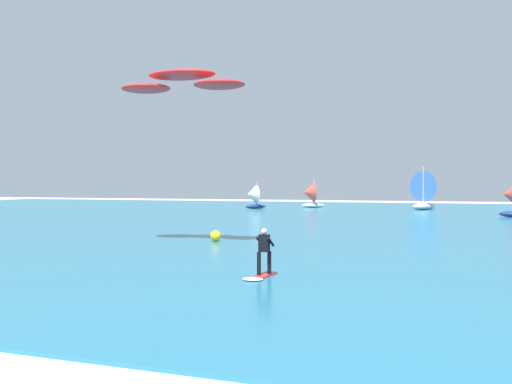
# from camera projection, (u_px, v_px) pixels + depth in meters

# --- Properties ---
(ocean) EXTENTS (160.00, 90.00, 0.10)m
(ocean) POSITION_uv_depth(u_px,v_px,m) (365.00, 218.00, 52.92)
(ocean) COLOR #236B89
(ocean) RESTS_ON ground
(kitesurfer) EXTENTS (0.76, 1.99, 1.67)m
(kitesurfer) POSITION_uv_depth(u_px,v_px,m) (262.00, 259.00, 18.93)
(kitesurfer) COLOR red
(kitesurfer) RESTS_ON ocean
(kite) EXTENTS (7.19, 2.64, 1.07)m
(kite) POSITION_uv_depth(u_px,v_px,m) (182.00, 82.00, 29.42)
(kite) COLOR red
(sailboat_leading) EXTENTS (3.51, 3.13, 3.92)m
(sailboat_leading) POSITION_uv_depth(u_px,v_px,m) (310.00, 195.00, 75.49)
(sailboat_leading) COLOR silver
(sailboat_leading) RESTS_ON ocean
(sailboat_center_horizon) EXTENTS (4.41, 4.93, 5.49)m
(sailboat_center_horizon) POSITION_uv_depth(u_px,v_px,m) (427.00, 190.00, 69.82)
(sailboat_center_horizon) COLOR silver
(sailboat_center_horizon) RESTS_ON ocean
(sailboat_near_shore) EXTENTS (3.13, 3.03, 3.50)m
(sailboat_near_shore) POSITION_uv_depth(u_px,v_px,m) (253.00, 197.00, 72.64)
(sailboat_near_shore) COLOR navy
(sailboat_near_shore) RESTS_ON ocean
(marker_buoy) EXTENTS (0.61, 0.61, 0.61)m
(marker_buoy) POSITION_uv_depth(u_px,v_px,m) (216.00, 236.00, 30.73)
(marker_buoy) COLOR yellow
(marker_buoy) RESTS_ON ocean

